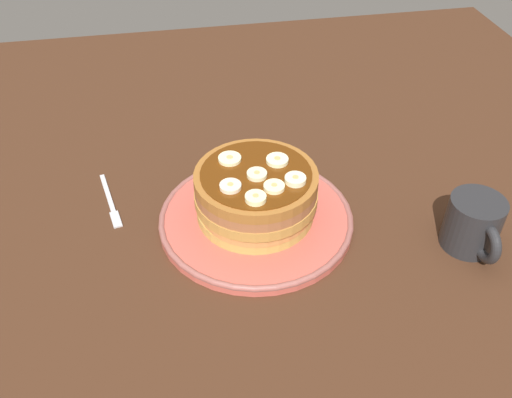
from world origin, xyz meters
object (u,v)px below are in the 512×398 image
at_px(banana_slice_4, 256,198).
at_px(coffee_mug, 474,224).
at_px(plate, 256,218).
at_px(pancake_stack, 256,195).
at_px(banana_slice_0, 254,175).
at_px(banana_slice_2, 230,159).
at_px(banana_slice_3, 277,161).
at_px(banana_slice_6, 230,187).
at_px(fork, 111,203).
at_px(banana_slice_1, 295,180).
at_px(banana_slice_5, 274,187).

xyz_separation_m(banana_slice_4, coffee_mug, (0.04, 0.29, -0.05)).
relative_size(plate, pancake_stack, 1.56).
relative_size(banana_slice_0, banana_slice_2, 0.85).
xyz_separation_m(plate, pancake_stack, (0.00, -0.00, 0.04)).
bearing_deg(banana_slice_3, banana_slice_4, -30.67).
height_order(banana_slice_3, banana_slice_4, banana_slice_4).
height_order(banana_slice_3, banana_slice_6, same).
bearing_deg(pancake_stack, coffee_mug, 70.80).
distance_m(banana_slice_2, banana_slice_4, 0.09).
bearing_deg(banana_slice_4, banana_slice_0, 171.56).
bearing_deg(plate, banana_slice_3, 120.31).
relative_size(pancake_stack, fork, 1.38).
bearing_deg(plate, banana_slice_1, 59.79).
xyz_separation_m(plate, coffee_mug, (0.10, 0.28, 0.03)).
bearing_deg(banana_slice_6, banana_slice_5, 78.34).
bearing_deg(banana_slice_5, banana_slice_1, 105.95).
bearing_deg(banana_slice_4, banana_slice_3, 149.33).
bearing_deg(banana_slice_5, fork, -117.49).
distance_m(banana_slice_0, banana_slice_6, 0.04).
distance_m(banana_slice_2, coffee_mug, 0.34).
xyz_separation_m(banana_slice_3, fork, (-0.06, -0.24, -0.09)).
xyz_separation_m(banana_slice_6, fork, (-0.10, -0.17, -0.09)).
distance_m(banana_slice_0, banana_slice_1, 0.05).
bearing_deg(banana_slice_4, coffee_mug, 81.41).
bearing_deg(fork, banana_slice_2, 75.76).
height_order(pancake_stack, coffee_mug, pancake_stack).
bearing_deg(pancake_stack, banana_slice_3, 121.51).
xyz_separation_m(banana_slice_2, coffee_mug, (0.13, 0.31, -0.05)).
height_order(banana_slice_3, banana_slice_5, same).
relative_size(pancake_stack, banana_slice_4, 6.53).
bearing_deg(banana_slice_6, banana_slice_3, 121.73).
relative_size(banana_slice_1, banana_slice_3, 0.93).
relative_size(banana_slice_0, banana_slice_4, 0.99).
relative_size(banana_slice_3, banana_slice_6, 1.08).
relative_size(pancake_stack, banana_slice_5, 6.44).
bearing_deg(banana_slice_5, banana_slice_6, -101.66).
xyz_separation_m(plate, fork, (-0.08, -0.21, -0.01)).
bearing_deg(banana_slice_5, banana_slice_2, -146.57).
xyz_separation_m(plate, banana_slice_6, (0.02, -0.04, 0.08)).
height_order(plate, banana_slice_0, banana_slice_0).
bearing_deg(plate, banana_slice_0, -28.16).
height_order(banana_slice_4, coffee_mug, banana_slice_4).
xyz_separation_m(banana_slice_2, banana_slice_3, (0.02, 0.06, 0.00)).
distance_m(banana_slice_1, coffee_mug, 0.25).
xyz_separation_m(banana_slice_2, banana_slice_6, (0.06, -0.01, 0.00)).
height_order(banana_slice_5, coffee_mug, banana_slice_5).
relative_size(plate, banana_slice_4, 10.17).
bearing_deg(plate, banana_slice_5, 25.26).
distance_m(banana_slice_0, banana_slice_3, 0.05).
distance_m(banana_slice_3, banana_slice_6, 0.08).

